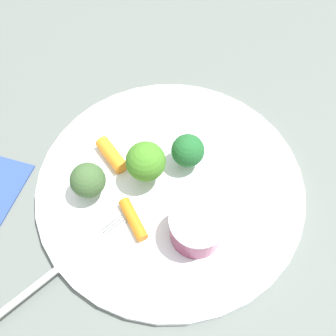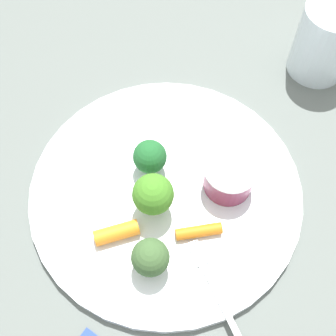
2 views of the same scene
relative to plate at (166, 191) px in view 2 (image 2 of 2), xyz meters
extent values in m
plane|color=#59615D|center=(0.00, 0.00, -0.01)|extent=(2.40, 2.40, 0.00)
cylinder|color=white|center=(0.00, 0.00, 0.00)|extent=(0.32, 0.32, 0.01)
cylinder|color=#7B2B48|center=(0.06, -0.03, 0.02)|extent=(0.06, 0.06, 0.04)
cylinder|color=silver|center=(0.06, -0.03, 0.04)|extent=(0.06, 0.06, 0.00)
cylinder|color=#98C15A|center=(-0.02, -0.01, 0.02)|extent=(0.01, 0.01, 0.02)
sphere|color=#407E24|center=(-0.02, -0.01, 0.04)|extent=(0.05, 0.05, 0.05)
cylinder|color=#88BC70|center=(0.00, 0.03, 0.01)|extent=(0.01, 0.01, 0.01)
sphere|color=#1F5D2A|center=(0.00, 0.03, 0.03)|extent=(0.04, 0.04, 0.04)
cylinder|color=#93AB5F|center=(-0.06, -0.07, 0.01)|extent=(0.01, 0.01, 0.01)
sphere|color=#3B5B30|center=(-0.06, -0.07, 0.03)|extent=(0.04, 0.04, 0.04)
cylinder|color=orange|center=(0.00, -0.07, 0.01)|extent=(0.05, 0.03, 0.01)
cylinder|color=orange|center=(-0.08, -0.02, 0.01)|extent=(0.05, 0.03, 0.02)
cube|color=#B6BAB9|center=(-0.02, -0.08, 0.01)|extent=(0.01, 0.03, 0.00)
cube|color=#B6BAB9|center=(-0.02, -0.08, 0.01)|extent=(0.01, 0.03, 0.00)
cube|color=#B6BAB9|center=(-0.01, -0.08, 0.01)|extent=(0.01, 0.03, 0.00)
cube|color=#B6BAB9|center=(-0.01, -0.08, 0.01)|extent=(0.01, 0.03, 0.00)
cylinder|color=silver|center=(0.28, 0.05, 0.04)|extent=(0.08, 0.08, 0.10)
camera|label=1|loc=(0.13, -0.17, 0.38)|focal=39.13mm
camera|label=2|loc=(-0.13, -0.20, 0.47)|focal=48.10mm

